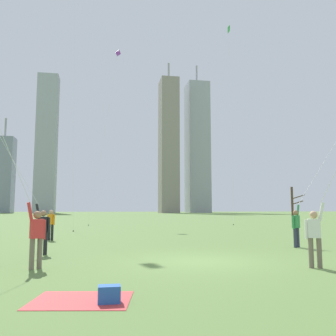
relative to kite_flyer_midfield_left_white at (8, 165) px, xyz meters
name	(u,v)px	position (x,y,z in m)	size (l,w,h in m)	color
ground_plane	(200,261)	(5.75, 0.90, -2.90)	(400.00, 400.00, 0.00)	#5B7A3D
kite_flyer_midfield_left_white	(8,165)	(0.00, 0.00, 0.00)	(6.61, 2.04, 16.00)	#726656
kite_flyer_midfield_right_blue	(15,177)	(-0.76, 4.15, 0.01)	(7.09, 3.82, 12.14)	black
kite_flyer_far_back_pink	(333,159)	(14.01, 5.74, 1.29)	(13.23, 6.56, 14.91)	#33384C
bystander_far_off_by_trees	(51,223)	(-0.15, 9.81, -2.00)	(0.44, 0.36, 1.62)	black
distant_kite_high_overhead_purple	(114,75)	(3.53, 30.43, 14.33)	(3.19, 4.25, 20.56)	purple
distant_kite_drifting_left_green	(229,44)	(16.85, 28.22, 18.16)	(1.38, 3.59, 23.62)	green
picnic_spot	(97,297)	(2.57, -3.72, -2.81)	(2.01, 1.68, 0.31)	#CC3838
bare_tree_far_right_edge	(293,203)	(29.38, 37.51, -0.37)	(2.03, 1.93, 4.83)	#4C3828
skyline_slender_spire	(47,143)	(-21.25, 142.03, 25.76)	(8.19, 6.80, 57.32)	#9EA3AD
skyline_mid_tower_left	(3,175)	(-39.32, 149.19, 12.99)	(8.28, 7.85, 40.09)	gray
skyline_tall_tower	(197,147)	(42.88, 142.66, 25.98)	(9.39, 10.85, 66.52)	#9EA3AD
skyline_wide_slab	(169,145)	(28.49, 134.44, 25.01)	(7.33, 10.22, 63.27)	gray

